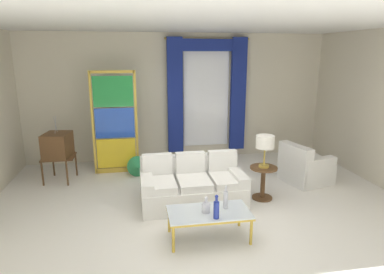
% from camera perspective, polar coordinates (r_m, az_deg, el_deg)
% --- Properties ---
extents(ground_plane, '(16.00, 16.00, 0.00)m').
position_cam_1_polar(ground_plane, '(5.66, 1.98, -12.59)').
color(ground_plane, white).
extents(wall_rear, '(8.00, 0.12, 3.00)m').
position_cam_1_polar(wall_rear, '(8.14, -2.36, 6.77)').
color(wall_rear, beige).
rests_on(wall_rear, ground).
extents(ceiling_slab, '(8.00, 7.60, 0.04)m').
position_cam_1_polar(ceiling_slab, '(5.86, 0.56, 18.80)').
color(ceiling_slab, white).
extents(curtained_window, '(2.00, 0.17, 2.70)m').
position_cam_1_polar(curtained_window, '(8.06, 2.58, 8.42)').
color(curtained_window, white).
rests_on(curtained_window, ground).
extents(couch_white_long, '(1.77, 0.94, 0.86)m').
position_cam_1_polar(couch_white_long, '(5.86, 0.00, -8.32)').
color(couch_white_long, white).
rests_on(couch_white_long, ground).
extents(coffee_table, '(1.14, 0.60, 0.41)m').
position_cam_1_polar(coffee_table, '(4.78, 2.89, -12.96)').
color(coffee_table, silver).
rests_on(coffee_table, ground).
extents(bottle_blue_decanter, '(0.08, 0.08, 0.34)m').
position_cam_1_polar(bottle_blue_decanter, '(4.53, 4.17, -12.12)').
color(bottle_blue_decanter, navy).
rests_on(bottle_blue_decanter, coffee_table).
extents(bottle_crystal_tall, '(0.07, 0.07, 0.34)m').
position_cam_1_polar(bottle_crystal_tall, '(4.81, 5.75, -10.45)').
color(bottle_crystal_tall, silver).
rests_on(bottle_crystal_tall, coffee_table).
extents(bottle_amber_squat, '(0.11, 0.11, 0.24)m').
position_cam_1_polar(bottle_amber_squat, '(4.69, 2.39, -11.80)').
color(bottle_amber_squat, silver).
rests_on(bottle_amber_squat, coffee_table).
extents(vintage_tv, '(0.62, 0.66, 1.35)m').
position_cam_1_polar(vintage_tv, '(7.22, -21.94, -1.46)').
color(vintage_tv, brown).
rests_on(vintage_tv, ground).
extents(armchair_white, '(1.00, 0.98, 0.80)m').
position_cam_1_polar(armchair_white, '(7.13, 18.55, -5.06)').
color(armchair_white, white).
rests_on(armchair_white, ground).
extents(stained_glass_divider, '(0.95, 0.05, 2.20)m').
position_cam_1_polar(stained_glass_divider, '(7.28, -13.00, 2.00)').
color(stained_glass_divider, gold).
rests_on(stained_glass_divider, ground).
extents(peacock_figurine, '(0.44, 0.60, 0.50)m').
position_cam_1_polar(peacock_figurine, '(7.11, -9.26, -5.12)').
color(peacock_figurine, beige).
rests_on(peacock_figurine, ground).
extents(round_side_table, '(0.48, 0.48, 0.59)m').
position_cam_1_polar(round_side_table, '(6.12, 12.01, -7.15)').
color(round_side_table, brown).
rests_on(round_side_table, ground).
extents(table_lamp_brass, '(0.32, 0.32, 0.57)m').
position_cam_1_polar(table_lamp_brass, '(5.91, 12.34, -1.06)').
color(table_lamp_brass, '#B29338').
rests_on(table_lamp_brass, round_side_table).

